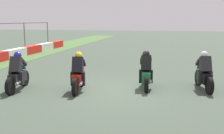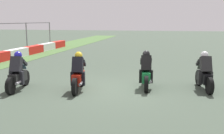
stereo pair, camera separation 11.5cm
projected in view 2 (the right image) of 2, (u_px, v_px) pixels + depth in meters
The scene contains 5 objects.
ground_plane at pixel (112, 89), 10.59m from camera, with size 120.00×120.00×0.00m, color #3F4C3F.
rider_lane_a at pixel (204, 74), 10.44m from camera, with size 2.03×0.61×1.51m.
rider_lane_b at pixel (146, 73), 10.70m from camera, with size 2.04×0.58×1.51m.
rider_lane_c at pixel (78, 75), 10.30m from camera, with size 2.04×0.60×1.51m.
rider_lane_d at pixel (18, 74), 10.42m from camera, with size 2.04×0.59×1.51m.
Camera 2 is at (-10.04, -2.18, 2.70)m, focal length 42.84 mm.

